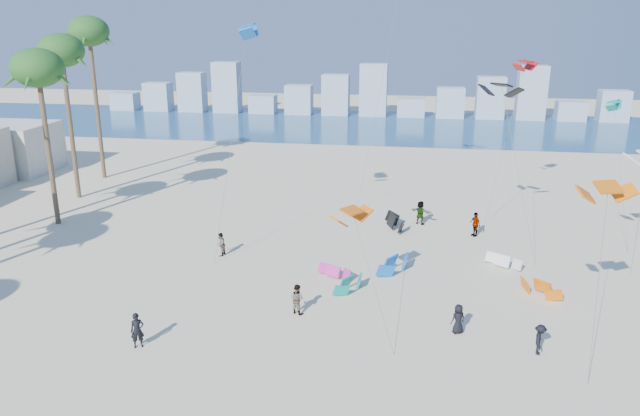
# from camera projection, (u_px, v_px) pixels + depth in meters

# --- Properties ---
(ocean) EXTENTS (220.00, 220.00, 0.00)m
(ocean) POSITION_uv_depth(u_px,v_px,m) (358.00, 125.00, 91.27)
(ocean) COLOR navy
(ocean) RESTS_ON ground
(kitesurfer_near) EXTENTS (0.78, 0.69, 1.80)m
(kitesurfer_near) POSITION_uv_depth(u_px,v_px,m) (137.00, 330.00, 29.67)
(kitesurfer_near) COLOR black
(kitesurfer_near) RESTS_ON ground
(kitesurfer_mid) EXTENTS (1.03, 0.95, 1.69)m
(kitesurfer_mid) POSITION_uv_depth(u_px,v_px,m) (297.00, 299.00, 33.13)
(kitesurfer_mid) COLOR gray
(kitesurfer_mid) RESTS_ON ground
(kitesurfers_far) EXTENTS (32.13, 19.83, 1.88)m
(kitesurfers_far) POSITION_uv_depth(u_px,v_px,m) (437.00, 245.00, 40.97)
(kitesurfers_far) COLOR black
(kitesurfers_far) RESTS_ON ground
(grounded_kites) EXTENTS (15.09, 14.76, 1.03)m
(grounded_kites) POSITION_uv_depth(u_px,v_px,m) (414.00, 258.00, 39.77)
(grounded_kites) COLOR #D02EA0
(grounded_kites) RESTS_ON ground
(flying_kites) EXTENTS (32.47, 28.93, 18.43)m
(flying_kites) POSITION_uv_depth(u_px,v_px,m) (484.00, 94.00, 38.73)
(flying_kites) COLOR orange
(flying_kites) RESTS_ON ground
(distant_skyline) EXTENTS (85.00, 3.00, 8.40)m
(distant_skyline) POSITION_uv_depth(u_px,v_px,m) (358.00, 96.00, 99.95)
(distant_skyline) COLOR #9EADBF
(distant_skyline) RESTS_ON ground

